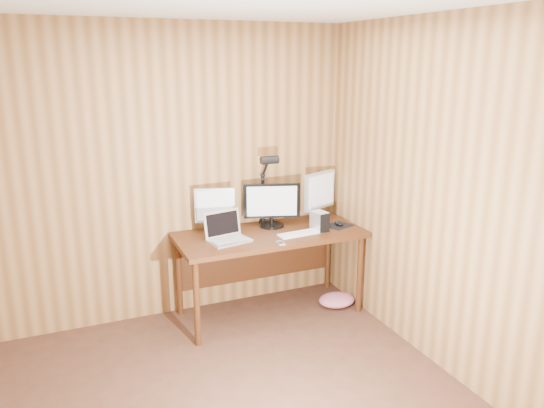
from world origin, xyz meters
TOP-DOWN VIEW (x-y plane):
  - room_shell at (0.00, 0.00)m, footprint 4.00×4.00m
  - desk at (0.93, 1.70)m, footprint 1.60×0.70m
  - monitor_center at (1.02, 1.79)m, footprint 0.49×0.22m
  - monitor_left at (0.51, 1.83)m, footprint 0.34×0.16m
  - monitor_right at (1.51, 1.83)m, footprint 0.38×0.19m
  - laptop at (0.53, 1.60)m, footprint 0.37×0.31m
  - keyboard at (1.15, 1.49)m, footprint 0.40×0.15m
  - mousepad at (1.58, 1.57)m, footprint 0.27×0.24m
  - mouse at (1.58, 1.57)m, footprint 0.11×0.13m
  - hard_drive at (1.35, 1.52)m, footprint 0.13×0.17m
  - phone at (0.90, 1.34)m, footprint 0.05×0.10m
  - speaker at (1.41, 1.70)m, footprint 0.05×0.05m
  - desk_lamp at (0.99, 1.85)m, footprint 0.16×0.22m
  - fabric_pile at (1.55, 1.52)m, footprint 0.40×0.36m

SIDE VIEW (x-z plane):
  - fabric_pile at x=1.55m, z-range 0.00..0.11m
  - desk at x=0.93m, z-range 0.25..1.00m
  - mousepad at x=1.58m, z-range 0.75..0.75m
  - phone at x=0.90m, z-range 0.75..0.76m
  - keyboard at x=1.15m, z-range 0.75..0.77m
  - mouse at x=1.58m, z-range 0.75..0.79m
  - laptop at x=0.53m, z-range 0.69..0.93m
  - speaker at x=1.41m, z-range 0.75..0.87m
  - hard_drive at x=1.35m, z-range 0.75..0.92m
  - monitor_center at x=1.02m, z-range 0.76..1.15m
  - monitor_left at x=0.51m, z-range 0.76..1.15m
  - monitor_right at x=1.51m, z-range 0.77..1.21m
  - desk_lamp at x=0.99m, z-range 0.83..1.52m
  - room_shell at x=0.00m, z-range -0.75..3.25m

